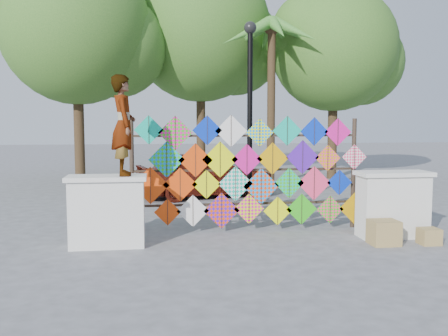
{
  "coord_description": "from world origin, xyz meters",
  "views": [
    {
      "loc": [
        -1.83,
        -9.18,
        2.25
      ],
      "look_at": [
        -0.48,
        0.6,
        1.31
      ],
      "focal_mm": 40.0,
      "sensor_mm": 36.0,
      "label": 1
    }
  ],
  "objects_px": {
    "lamppost": "(250,101)",
    "vendor_woman": "(123,125)",
    "kite_rack": "(249,172)",
    "sedan": "(205,174)"
  },
  "relations": [
    {
      "from": "lamppost",
      "to": "vendor_woman",
      "type": "bearing_deg",
      "value": -140.7
    },
    {
      "from": "vendor_woman",
      "to": "lamppost",
      "type": "bearing_deg",
      "value": -57.81
    },
    {
      "from": "kite_rack",
      "to": "sedan",
      "type": "height_order",
      "value": "kite_rack"
    },
    {
      "from": "sedan",
      "to": "lamppost",
      "type": "bearing_deg",
      "value": 179.09
    },
    {
      "from": "kite_rack",
      "to": "vendor_woman",
      "type": "xyz_separation_m",
      "value": [
        -2.43,
        -0.93,
        0.96
      ]
    },
    {
      "from": "vendor_woman",
      "to": "sedan",
      "type": "height_order",
      "value": "vendor_woman"
    },
    {
      "from": "vendor_woman",
      "to": "lamppost",
      "type": "distance_m",
      "value": 3.51
    },
    {
      "from": "vendor_woman",
      "to": "sedan",
      "type": "relative_size",
      "value": 0.44
    },
    {
      "from": "sedan",
      "to": "lamppost",
      "type": "height_order",
      "value": "lamppost"
    },
    {
      "from": "sedan",
      "to": "lamppost",
      "type": "xyz_separation_m",
      "value": [
        0.68,
        -3.44,
        2.0
      ]
    }
  ]
}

